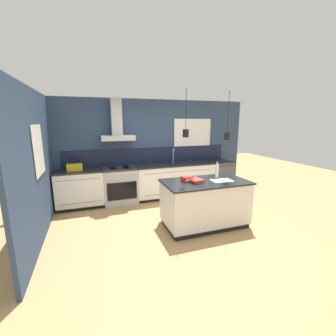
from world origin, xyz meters
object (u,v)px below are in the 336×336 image
(dishwasher, at_px, (219,176))
(red_supply_box, at_px, (187,179))
(yellow_toolbox, at_px, (75,167))
(book_stack, at_px, (196,180))
(bottle_on_island, at_px, (217,171))
(oven_range, at_px, (120,185))

(dishwasher, bearing_deg, red_supply_box, -136.29)
(dishwasher, xyz_separation_m, yellow_toolbox, (-3.90, 0.00, 0.54))
(dishwasher, bearing_deg, book_stack, -132.37)
(bottle_on_island, bearing_deg, dishwasher, 56.11)
(bottle_on_island, xyz_separation_m, book_stack, (-0.55, -0.15, -0.11))
(oven_range, relative_size, book_stack, 2.79)
(dishwasher, relative_size, yellow_toolbox, 2.68)
(red_supply_box, xyz_separation_m, yellow_toolbox, (-2.08, 1.74, 0.03))
(oven_range, height_order, yellow_toolbox, yellow_toolbox)
(dishwasher, xyz_separation_m, red_supply_box, (-1.82, -1.74, 0.50))
(red_supply_box, bearing_deg, yellow_toolbox, 140.05)
(oven_range, distance_m, red_supply_box, 2.09)
(dishwasher, bearing_deg, oven_range, -179.92)
(red_supply_box, relative_size, yellow_toolbox, 0.57)
(oven_range, relative_size, yellow_toolbox, 2.68)
(yellow_toolbox, bearing_deg, book_stack, -39.73)
(oven_range, relative_size, dishwasher, 1.00)
(dishwasher, distance_m, book_stack, 2.54)
(dishwasher, relative_size, book_stack, 2.79)
(oven_range, height_order, dishwasher, same)
(oven_range, relative_size, bottle_on_island, 2.64)
(red_supply_box, distance_m, yellow_toolbox, 2.71)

